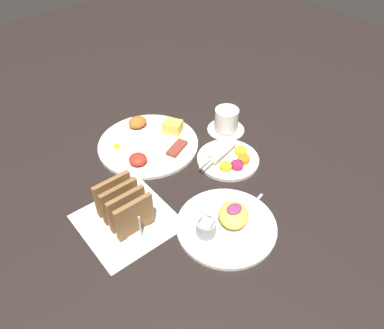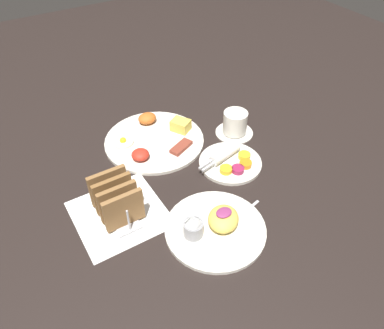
{
  "view_description": "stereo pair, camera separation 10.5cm",
  "coord_description": "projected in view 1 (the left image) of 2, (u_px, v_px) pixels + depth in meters",
  "views": [
    {
      "loc": [
        -0.4,
        -0.57,
        0.73
      ],
      "look_at": [
        0.09,
        0.04,
        0.03
      ],
      "focal_mm": 35.0,
      "sensor_mm": 36.0,
      "label": 1
    },
    {
      "loc": [
        -0.31,
        -0.63,
        0.73
      ],
      "look_at": [
        0.09,
        0.04,
        0.03
      ],
      "focal_mm": 35.0,
      "sensor_mm": 36.0,
      "label": 2
    }
  ],
  "objects": [
    {
      "name": "plate_condiments",
      "position": [
        228.0,
        158.0,
        1.1
      ],
      "size": [
        0.2,
        0.18,
        0.04
      ],
      "color": "silver",
      "rests_on": "ground_plane"
    },
    {
      "name": "napkin_flat",
      "position": [
        126.0,
        220.0,
        0.94
      ],
      "size": [
        0.22,
        0.22,
        0.0
      ],
      "color": "white",
      "rests_on": "ground_plane"
    },
    {
      "name": "coffee_cup",
      "position": [
        226.0,
        121.0,
        1.19
      ],
      "size": [
        0.12,
        0.12,
        0.08
      ],
      "color": "silver",
      "rests_on": "ground_plane"
    },
    {
      "name": "toast_rack",
      "position": [
        124.0,
        206.0,
        0.9
      ],
      "size": [
        0.1,
        0.15,
        0.1
      ],
      "color": "#B7B7BC",
      "rests_on": "ground_plane"
    },
    {
      "name": "ground_plane",
      "position": [
        173.0,
        194.0,
        1.0
      ],
      "size": [
        3.0,
        3.0,
        0.0
      ],
      "primitive_type": "plane",
      "color": "black"
    },
    {
      "name": "teaspoon",
      "position": [
        245.0,
        213.0,
        0.95
      ],
      "size": [
        0.13,
        0.04,
        0.01
      ],
      "color": "silver",
      "rests_on": "ground_plane"
    },
    {
      "name": "plate_breakfast",
      "position": [
        148.0,
        142.0,
        1.15
      ],
      "size": [
        0.31,
        0.31,
        0.05
      ],
      "color": "silver",
      "rests_on": "ground_plane"
    },
    {
      "name": "plate_foreground",
      "position": [
        226.0,
        223.0,
        0.91
      ],
      "size": [
        0.25,
        0.25,
        0.06
      ],
      "color": "silver",
      "rests_on": "ground_plane"
    }
  ]
}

